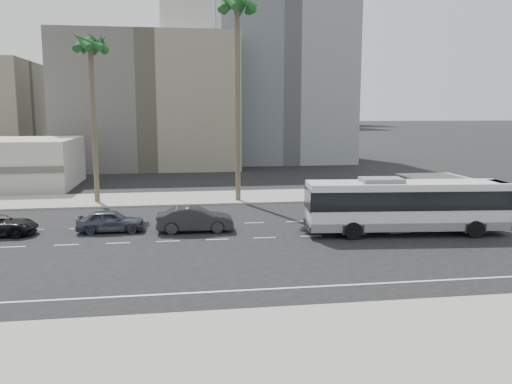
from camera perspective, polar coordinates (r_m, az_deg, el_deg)
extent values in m
plane|color=black|center=(33.83, 6.00, -4.79)|extent=(700.00, 700.00, 0.00)
cube|color=gray|center=(48.67, 1.42, -0.46)|extent=(120.00, 7.00, 0.15)
cube|color=gray|center=(19.94, 17.64, -14.84)|extent=(120.00, 7.00, 0.15)
cube|color=#636059|center=(76.89, -11.46, 9.46)|extent=(24.00, 18.00, 18.00)
cube|color=slate|center=(85.53, 2.51, 12.23)|extent=(20.00, 20.00, 26.00)
cube|color=silver|center=(282.22, -7.44, 11.64)|extent=(42.00, 42.00, 44.00)
cube|color=silver|center=(286.63, -7.60, 19.24)|extent=(26.00, 26.00, 32.00)
cube|color=slate|center=(268.55, 3.01, 14.62)|extent=(26.00, 26.00, 70.00)
cube|color=slate|center=(302.94, 6.59, 12.97)|extent=(22.00, 22.00, 60.00)
cube|color=silver|center=(35.31, 15.90, -1.23)|extent=(12.91, 3.96, 2.85)
cube|color=black|center=(35.25, 15.93, -0.62)|extent=(12.98, 4.03, 1.20)
cube|color=slate|center=(35.55, 15.82, -3.23)|extent=(12.93, 4.00, 0.55)
cube|color=slate|center=(34.44, 13.52, 1.19)|extent=(2.78, 1.99, 0.33)
cube|color=#262628|center=(38.02, 24.28, 0.94)|extent=(0.84, 2.02, 0.33)
cylinder|color=black|center=(36.25, 22.58, -3.62)|extent=(1.10, 0.33, 1.10)
cylinder|color=black|center=(38.61, 20.44, -2.76)|extent=(1.10, 0.33, 1.10)
cylinder|color=black|center=(32.94, 10.88, -4.29)|extent=(1.10, 0.33, 1.10)
cylinder|color=black|center=(35.53, 9.38, -3.29)|extent=(1.10, 0.33, 1.10)
imported|color=#242426|center=(34.99, -6.63, -2.95)|extent=(1.86, 5.07, 1.66)
imported|color=#383B4B|center=(35.98, -15.46, -3.02)|extent=(1.76, 4.37, 1.49)
cylinder|color=brown|center=(45.61, -2.00, 9.20)|extent=(0.45, 0.45, 16.46)
cylinder|color=brown|center=(46.93, -17.14, 6.83)|extent=(0.42, 0.42, 13.21)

